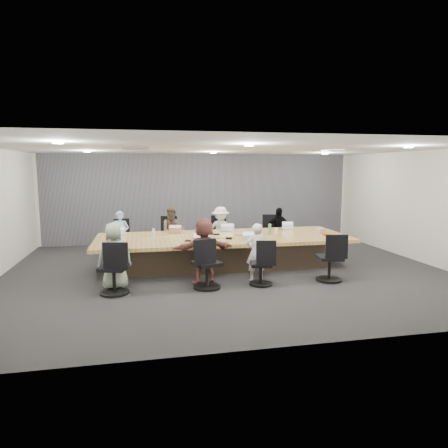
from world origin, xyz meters
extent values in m
cube|color=#29292C|center=(0.00, 0.00, 0.00)|extent=(10.00, 8.00, 0.00)
cube|color=white|center=(0.00, 0.00, 2.80)|extent=(10.00, 8.00, 0.00)
cube|color=silver|center=(0.00, 4.00, 1.40)|extent=(10.00, 0.00, 2.80)
cube|color=silver|center=(0.00, -4.00, 1.40)|extent=(10.00, 0.00, 2.80)
cube|color=silver|center=(5.00, 0.00, 1.40)|extent=(0.00, 8.00, 2.80)
cube|color=slate|center=(0.00, 3.92, 1.40)|extent=(9.80, 0.04, 2.80)
cube|color=#453629|center=(0.00, 0.50, 0.33)|extent=(4.80, 1.40, 0.66)
cube|color=tan|center=(0.00, 0.50, 0.70)|extent=(6.00, 2.20, 0.08)
imported|color=#9BB3E0|center=(-2.47, 1.85, 0.63)|extent=(0.51, 0.40, 1.26)
cube|color=#B2B2B7|center=(-2.47, 1.30, 0.75)|extent=(0.31, 0.22, 0.02)
imported|color=brown|center=(-1.10, 1.85, 0.68)|extent=(0.67, 0.53, 1.35)
cube|color=#8C6647|center=(-1.10, 1.30, 0.75)|extent=(0.33, 0.24, 0.02)
imported|color=silver|center=(0.20, 1.85, 0.66)|extent=(0.89, 0.56, 1.32)
cube|color=#B2B2B7|center=(0.20, 1.30, 0.75)|extent=(0.38, 0.30, 0.02)
imported|color=black|center=(1.87, 1.85, 0.63)|extent=(0.74, 0.31, 1.26)
cube|color=#B2B2B7|center=(1.87, 1.30, 0.75)|extent=(0.32, 0.23, 0.02)
imported|color=#92A58C|center=(-2.45, -0.85, 0.67)|extent=(0.70, 0.50, 1.33)
cube|color=#B2B2B7|center=(-2.45, -0.30, 0.75)|extent=(0.33, 0.26, 0.02)
imported|color=brown|center=(-0.68, -0.85, 0.68)|extent=(1.30, 0.53, 1.37)
cube|color=#B2B2B7|center=(-0.68, -0.30, 0.75)|extent=(0.34, 0.25, 0.02)
imported|color=silver|center=(0.43, -0.85, 0.61)|extent=(0.46, 0.32, 1.23)
cube|color=#B2B2B7|center=(0.43, -0.30, 0.75)|extent=(0.32, 0.23, 0.02)
cylinder|color=#468A41|center=(-2.65, 0.61, 0.86)|extent=(0.09, 0.09, 0.24)
cylinder|color=#468A41|center=(1.16, 0.48, 0.88)|extent=(0.09, 0.09, 0.27)
cylinder|color=silver|center=(-1.65, 0.64, 0.85)|extent=(0.08, 0.08, 0.22)
cylinder|color=white|center=(-0.59, 0.99, 0.80)|extent=(0.09, 0.09, 0.11)
cylinder|color=white|center=(1.50, 0.94, 0.78)|extent=(0.08, 0.08, 0.09)
cylinder|color=brown|center=(-2.65, 0.14, 0.79)|extent=(0.09, 0.09, 0.11)
cube|color=black|center=(-0.91, 0.00, 0.75)|extent=(0.14, 0.10, 0.03)
cube|color=black|center=(-0.12, 0.73, 0.75)|extent=(0.16, 0.13, 0.03)
cube|color=black|center=(0.04, 0.04, 0.77)|extent=(0.14, 0.09, 0.05)
cube|color=tan|center=(2.47, 0.43, 0.80)|extent=(0.27, 0.24, 0.13)
cube|color=#D1410B|center=(2.50, 0.12, 0.76)|extent=(0.21, 0.16, 0.04)
camera|label=1|loc=(-1.90, -8.77, 2.37)|focal=32.00mm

